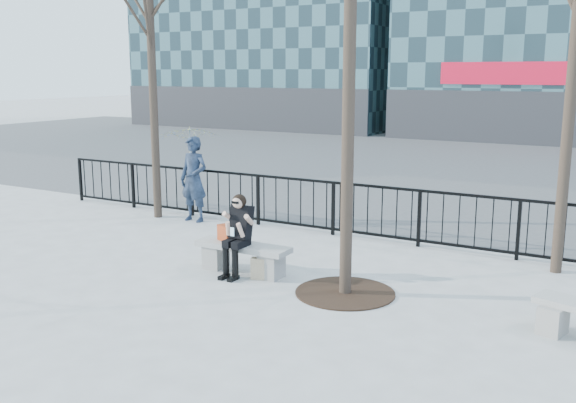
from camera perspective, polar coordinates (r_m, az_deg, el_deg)
The scene contains 10 objects.
ground at distance 10.72m, azimuth -4.00°, elevation -6.30°, with size 120.00×120.00×0.00m, color #969591.
street_surface at distance 24.37m, azimuth 15.95°, elevation 3.33°, with size 60.00×23.00×0.01m, color #474747.
railing at distance 13.09m, azimuth 3.25°, elevation -0.51°, with size 14.00×0.06×1.10m.
tree_grate at distance 9.75m, azimuth 5.09°, elevation -8.07°, with size 1.50×1.50×0.02m, color black.
bench_main at distance 10.63m, azimuth -4.03°, elevation -4.76°, with size 1.65×0.46×0.49m.
seated_woman at distance 10.40m, azimuth -4.54°, elevation -3.02°, with size 0.50×0.64×1.34m.
handbag at distance 10.75m, azimuth -5.55°, elevation -2.82°, with size 0.32×0.15×0.26m, color #A53714.
shopping_bag at distance 10.31m, azimuth -2.27°, elevation -5.99°, with size 0.37×0.14×0.35m, color beige.
standing_man at distance 14.28m, azimuth -8.37°, elevation 1.98°, with size 0.69×0.45×1.89m, color black.
vendor_umbrella at distance 19.33m, azimuth -8.79°, elevation 4.14°, with size 1.84×1.88×1.69m, color yellow.
Camera 1 is at (5.69, -8.47, 3.27)m, focal length 40.00 mm.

